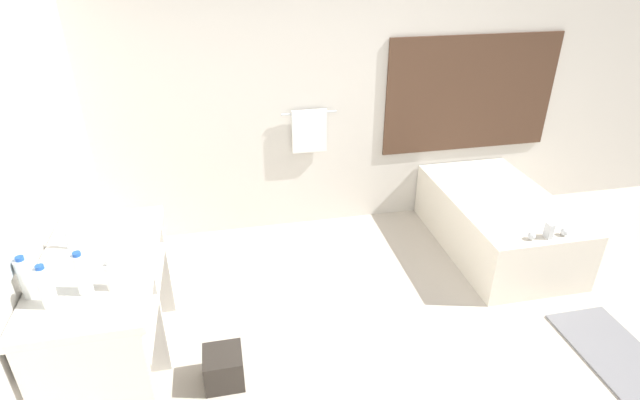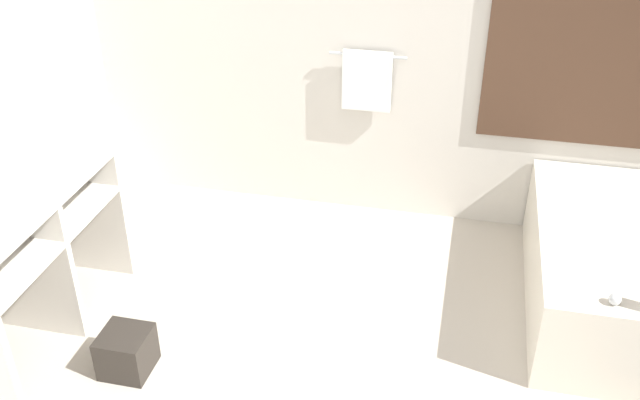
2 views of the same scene
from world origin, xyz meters
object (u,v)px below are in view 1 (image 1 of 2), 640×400
Objects in this scene: water_bottle_1 at (82,274)px; soap_dispenser at (111,276)px; waste_bin at (224,367)px; water_bottle_2 at (46,287)px; water_bottle_3 at (26,278)px; bathtub at (497,219)px.

water_bottle_1 is 1.39× the size of soap_dispenser.
soap_dispenser is 1.01m from waste_bin.
water_bottle_2 is 1.00× the size of waste_bin.
water_bottle_3 is 1.29m from waste_bin.
water_bottle_1 reaches higher than waste_bin.
soap_dispenser is 0.73× the size of waste_bin.
water_bottle_2 reaches higher than soap_dispenser.
soap_dispenser is (0.29, 0.08, -0.04)m from water_bottle_2.
waste_bin is at bearing 3.74° from water_bottle_3.
waste_bin is (0.92, 0.06, -0.90)m from water_bottle_3.
water_bottle_2 reaches higher than water_bottle_3.
bathtub is 3.68m from water_bottle_3.
water_bottle_2 is 1.22m from waste_bin.
soap_dispenser is at bearing -170.54° from waste_bin.
bathtub is at bearing 21.49° from soap_dispenser.
water_bottle_1 is at bearing -172.09° from waste_bin.
water_bottle_3 is at bearing 138.83° from water_bottle_2.
water_bottle_2 is at bearing -164.26° from soap_dispenser.
bathtub is at bearing 21.00° from water_bottle_2.
water_bottle_1 reaches higher than water_bottle_2.
soap_dispenser is at bearing 1.89° from water_bottle_1.
water_bottle_1 reaches higher than water_bottle_3.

